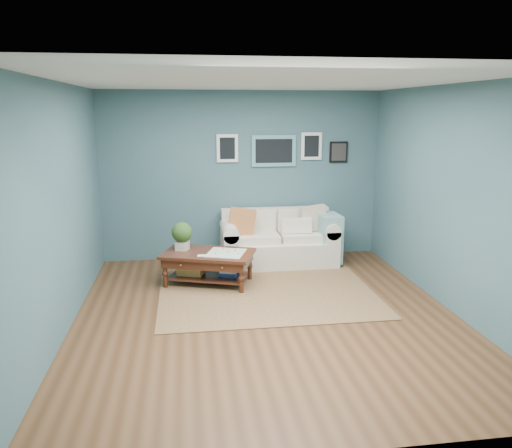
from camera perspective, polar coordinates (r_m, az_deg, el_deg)
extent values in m
plane|color=brown|center=(6.06, 1.21, -10.37)|extent=(5.00, 5.00, 0.00)
plane|color=white|center=(5.57, 1.35, 16.04)|extent=(5.00, 5.00, 0.00)
cube|color=#395864|center=(8.11, -1.59, 5.51)|extent=(4.50, 0.02, 2.70)
cube|color=#395864|center=(3.30, 8.35, -5.73)|extent=(4.50, 0.02, 2.70)
cube|color=#395864|center=(5.75, -21.44, 1.54)|extent=(0.02, 5.00, 2.70)
cube|color=#395864|center=(6.42, 21.54, 2.64)|extent=(0.02, 5.00, 2.70)
cube|color=#5D959C|center=(8.12, 2.05, 8.35)|extent=(0.72, 0.03, 0.50)
cube|color=black|center=(8.10, 2.07, 8.34)|extent=(0.60, 0.01, 0.38)
cube|color=white|center=(8.02, -3.30, 8.64)|extent=(0.34, 0.03, 0.44)
cube|color=white|center=(8.24, 6.35, 8.84)|extent=(0.34, 0.03, 0.44)
cube|color=black|center=(8.38, 9.41, 8.12)|extent=(0.30, 0.03, 0.34)
cube|color=brown|center=(6.78, 1.20, -7.73)|extent=(2.84, 2.27, 0.01)
cube|color=#EDE6CC|center=(7.93, 2.57, -3.20)|extent=(1.33, 0.83, 0.39)
cube|color=#EDE6CC|center=(8.13, 2.19, 0.29)|extent=(1.75, 0.21, 0.45)
cube|color=#EDE6CC|center=(7.80, -3.07, -2.76)|extent=(0.23, 0.83, 0.58)
cube|color=#EDE6CC|center=(8.08, 8.02, -2.31)|extent=(0.23, 0.83, 0.58)
cylinder|color=#EDE6CC|center=(7.73, -3.09, -0.68)|extent=(0.24, 0.83, 0.24)
cylinder|color=#EDE6CC|center=(8.01, 8.09, -0.30)|extent=(0.24, 0.83, 0.24)
cube|color=#EDE6CC|center=(7.75, 0.07, -1.58)|extent=(0.68, 0.53, 0.12)
cube|color=#EDE6CC|center=(7.88, 5.22, -1.39)|extent=(0.68, 0.53, 0.12)
cube|color=#EDE6CC|center=(7.95, -0.20, 0.49)|extent=(0.68, 0.11, 0.34)
cube|color=#EDE6CC|center=(8.07, 4.83, 0.64)|extent=(0.68, 0.11, 0.34)
cube|color=#DC6434|center=(7.67, -1.61, 0.31)|extent=(0.45, 0.16, 0.45)
cube|color=beige|center=(7.94, 6.58, 0.67)|extent=(0.44, 0.17, 0.43)
cube|color=#EDE5CD|center=(7.78, 4.63, -0.18)|extent=(0.47, 0.11, 0.23)
cube|color=#82B7AF|center=(7.94, 8.28, -1.54)|extent=(0.32, 0.52, 0.75)
cube|color=black|center=(6.98, -5.50, -3.39)|extent=(1.40, 1.08, 0.04)
cube|color=black|center=(7.00, -5.48, -4.04)|extent=(1.30, 0.98, 0.12)
cube|color=black|center=(7.08, -5.44, -5.93)|extent=(1.17, 0.85, 0.03)
sphere|color=gold|center=(6.79, -8.61, -4.68)|extent=(0.03, 0.03, 0.03)
sphere|color=gold|center=(6.63, -3.89, -5.01)|extent=(0.03, 0.03, 0.03)
cylinder|color=black|center=(6.97, -10.34, -5.58)|extent=(0.06, 0.06, 0.42)
cylinder|color=black|center=(6.67, -1.69, -6.22)|extent=(0.06, 0.06, 0.42)
cylinder|color=black|center=(7.46, -8.81, -4.27)|extent=(0.06, 0.06, 0.42)
cylinder|color=black|center=(7.18, -0.72, -4.79)|extent=(0.06, 0.06, 0.42)
cube|color=beige|center=(7.12, -8.41, -2.46)|extent=(0.21, 0.21, 0.12)
sphere|color=#254619|center=(7.07, -8.47, -0.93)|extent=(0.29, 0.29, 0.29)
cube|color=silver|center=(6.91, -3.45, -3.32)|extent=(0.63, 0.63, 0.01)
cube|color=tan|center=(7.12, -7.45, -4.90)|extent=(0.41, 0.35, 0.21)
cube|color=navy|center=(7.00, -3.13, -5.49)|extent=(0.29, 0.26, 0.12)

